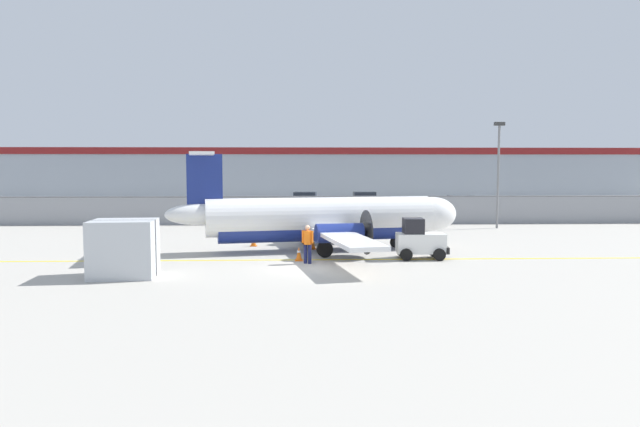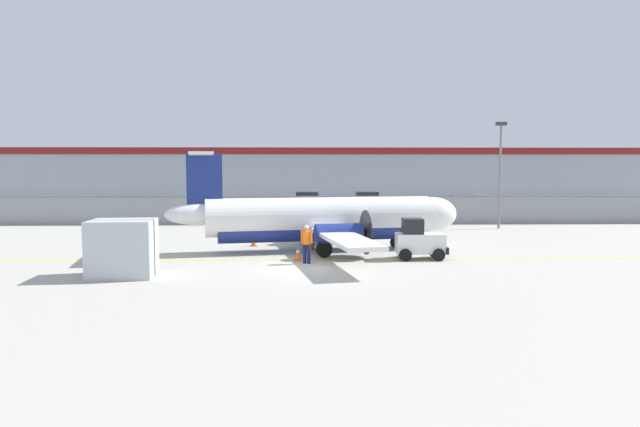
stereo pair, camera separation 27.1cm
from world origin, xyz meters
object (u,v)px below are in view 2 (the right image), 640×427
Objects in this scene: cargo_container at (123,248)px; parked_car_2 at (307,200)px; traffic_cone_near_left at (404,249)px; parked_car_1 at (228,207)px; baggage_tug at (419,240)px; commuter_airplane at (326,219)px; traffic_cone_near_right at (313,243)px; apron_light_pole at (500,166)px; ground_crew_worker at (307,242)px; parked_car_3 at (368,200)px; traffic_cone_far_right at (298,254)px; parked_car_4 at (463,205)px; parked_car_0 at (138,206)px; traffic_cone_far_left at (254,240)px.

parked_car_2 is at bearing 74.31° from cargo_container.
traffic_cone_near_left is 0.15× the size of parked_car_1.
baggage_tug is 0.54× the size of parked_car_2.
commuter_airplane is at bearing 98.95° from parked_car_2.
baggage_tug reaches higher than traffic_cone_near_right.
apron_light_pole is (8.10, 12.81, 3.45)m from baggage_tug.
apron_light_pole reaches higher than traffic_cone_near_left.
parked_car_3 is (6.31, 32.69, -0.06)m from ground_crew_worker.
traffic_cone_far_right is at bearing 96.31° from parked_car_2.
parked_car_4 is (13.56, 20.75, 0.58)m from traffic_cone_near_right.
traffic_cone_near_right is at bearing 53.08° from parked_car_4.
traffic_cone_near_left is at bearing 17.85° from cargo_container.
parked_car_0 is at bearing 116.81° from commuter_airplane.
commuter_airplane is 20.29m from parked_car_1.
baggage_tug is 12.90m from cargo_container.
parked_car_0 is 16.81m from parked_car_2.
baggage_tug is at bearing -93.59° from parked_car_3.
parked_car_1 is (-6.51, 22.79, -0.06)m from ground_crew_worker.
ground_crew_worker is 5.14m from traffic_cone_near_left.
parked_car_1 is at bearing 63.42° from parked_car_2.
cargo_container is at bearing -151.11° from commuter_airplane.
commuter_airplane reaches higher than ground_crew_worker.
traffic_cone_near_right is 0.15× the size of parked_car_1.
cargo_container is 27.67m from parked_car_0.
parked_car_2 is 0.60× the size of apron_light_pole.
parked_car_3 is (5.33, 28.74, -0.71)m from commuter_airplane.
traffic_cone_far_right is (-0.71, -3.61, 0.00)m from traffic_cone_near_right.
traffic_cone_near_left and traffic_cone_far_left have the same top height.
apron_light_pole reaches higher than parked_car_2.
parked_car_2 is 6.23m from parked_car_3.
commuter_airplane reaches higher than parked_car_2.
parked_car_2 reaches higher than traffic_cone_near_left.
ground_crew_worker is 0.23× the size of apron_light_pole.
traffic_cone_near_left is at bearing 105.67° from parked_car_2.
parked_car_2 is (-5.09, 31.55, 0.04)m from baggage_tug.
ground_crew_worker reaches higher than traffic_cone_far_left.
apron_light_pole is (20.40, 16.65, 3.20)m from cargo_container.
parked_car_3 is 10.69m from parked_car_4.
baggage_tug is 5.88m from traffic_cone_near_right.
cargo_container is at bearing 99.47° from parked_car_0.
commuter_airplane is 3.78× the size of parked_car_3.
parked_car_3 is (13.44, 35.41, -0.21)m from cargo_container.
traffic_cone_far_left is 1.00× the size of traffic_cone_far_right.
ground_crew_worker is at bearing -114.51° from commuter_airplane.
baggage_tug is 5.60m from traffic_cone_far_right.
traffic_cone_near_left and traffic_cone_near_right have the same top height.
traffic_cone_near_right is (0.32, 4.39, -0.64)m from ground_crew_worker.
parked_car_0 is at bearing 159.95° from apron_light_pole.
traffic_cone_near_right is at bearing 78.88° from traffic_cone_far_right.
parked_car_2 is (6.60, 9.88, 0.00)m from parked_car_1.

